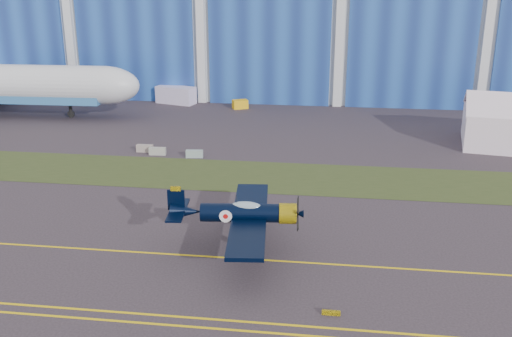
# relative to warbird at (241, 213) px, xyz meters

# --- Properties ---
(ground) EXTENTS (260.00, 260.00, 0.00)m
(ground) POSITION_rel_warbird_xyz_m (-14.78, 3.71, -3.28)
(ground) COLOR #393037
(ground) RESTS_ON ground
(grass_median) EXTENTS (260.00, 10.00, 0.02)m
(grass_median) POSITION_rel_warbird_xyz_m (-14.78, 17.71, -3.26)
(grass_median) COLOR #475128
(grass_median) RESTS_ON ground
(hangar) EXTENTS (220.00, 45.70, 30.00)m
(hangar) POSITION_rel_warbird_xyz_m (-14.78, 75.49, 11.68)
(hangar) COLOR silver
(hangar) RESTS_ON ground
(taxiway_centreline) EXTENTS (200.00, 0.20, 0.02)m
(taxiway_centreline) POSITION_rel_warbird_xyz_m (-14.78, -1.29, -3.27)
(taxiway_centreline) COLOR yellow
(taxiway_centreline) RESTS_ON ground
(edge_line_far) EXTENTS (80.00, 0.20, 0.02)m
(edge_line_far) POSITION_rel_warbird_xyz_m (-14.78, -9.79, -3.27)
(edge_line_far) COLOR yellow
(edge_line_far) RESTS_ON ground
(guard_board_right) EXTENTS (1.20, 0.15, 0.35)m
(guard_board_right) POSITION_rel_warbird_xyz_m (7.22, -8.29, -3.11)
(guard_board_right) COLOR yellow
(guard_board_right) RESTS_ON ground
(warbird) EXTENTS (13.07, 15.26, 4.21)m
(warbird) POSITION_rel_warbird_xyz_m (0.00, 0.00, 0.00)
(warbird) COLOR black
(warbird) RESTS_ON ground
(shipping_container) EXTENTS (6.83, 4.27, 2.76)m
(shipping_container) POSITION_rel_warbird_xyz_m (-18.91, 51.53, -1.90)
(shipping_container) COLOR silver
(shipping_container) RESTS_ON ground
(tug) EXTENTS (2.71, 2.29, 1.35)m
(tug) POSITION_rel_warbird_xyz_m (-7.92, 49.27, -2.61)
(tug) COLOR yellow
(tug) RESTS_ON ground
(barrier_a) EXTENTS (2.03, 0.70, 0.90)m
(barrier_a) POSITION_rel_warbird_xyz_m (-13.85, 23.80, -2.83)
(barrier_a) COLOR #9D9C94
(barrier_a) RESTS_ON ground
(barrier_b) EXTENTS (2.00, 0.60, 0.90)m
(barrier_b) POSITION_rel_warbird_xyz_m (-15.71, 24.71, -2.83)
(barrier_b) COLOR gray
(barrier_b) RESTS_ON ground
(barrier_c) EXTENTS (2.05, 0.81, 0.90)m
(barrier_c) POSITION_rel_warbird_xyz_m (-9.23, 23.33, -2.83)
(barrier_c) COLOR #889A9B
(barrier_c) RESTS_ON ground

